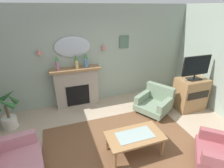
# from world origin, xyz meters

# --- Properties ---
(floor) EXTENTS (6.86, 5.94, 0.10)m
(floor) POSITION_xyz_m (0.00, 0.00, -0.05)
(floor) COLOR tan
(floor) RESTS_ON ground
(wall_back) EXTENTS (6.86, 0.10, 2.78)m
(wall_back) POSITION_xyz_m (0.00, 2.52, 1.39)
(wall_back) COLOR #93A393
(wall_back) RESTS_ON ground
(patterned_rug) EXTENTS (3.20, 2.40, 0.01)m
(patterned_rug) POSITION_xyz_m (0.00, 0.20, 0.01)
(patterned_rug) COLOR brown
(patterned_rug) RESTS_ON ground
(fireplace) EXTENTS (1.36, 0.36, 1.16)m
(fireplace) POSITION_xyz_m (-0.61, 2.30, 0.57)
(fireplace) COLOR gray
(fireplace) RESTS_ON ground
(mantel_vase_centre) EXTENTS (0.10, 0.10, 0.40)m
(mantel_vase_centre) POSITION_xyz_m (-1.06, 2.27, 1.38)
(mantel_vase_centre) COLOR #9E6084
(mantel_vase_centre) RESTS_ON fireplace
(mantel_vase_left) EXTENTS (0.10, 0.10, 0.39)m
(mantel_vase_left) POSITION_xyz_m (-0.56, 2.27, 1.36)
(mantel_vase_left) COLOR tan
(mantel_vase_left) RESTS_ON fireplace
(mantel_vase_right) EXTENTS (0.12, 0.12, 0.41)m
(mantel_vase_right) POSITION_xyz_m (-0.31, 2.27, 1.35)
(mantel_vase_right) COLOR #4C7093
(mantel_vase_right) RESTS_ON fireplace
(wall_mirror) EXTENTS (0.96, 0.06, 0.56)m
(wall_mirror) POSITION_xyz_m (-0.61, 2.44, 1.71)
(wall_mirror) COLOR #B2BCC6
(wall_sconce_left) EXTENTS (0.14, 0.14, 0.14)m
(wall_sconce_left) POSITION_xyz_m (-1.46, 2.39, 1.66)
(wall_sconce_left) COLOR #D17066
(wall_sconce_right) EXTENTS (0.14, 0.14, 0.14)m
(wall_sconce_right) POSITION_xyz_m (0.24, 2.39, 1.66)
(wall_sconce_right) COLOR #D17066
(framed_picture) EXTENTS (0.28, 0.03, 0.36)m
(framed_picture) POSITION_xyz_m (0.89, 2.45, 1.75)
(framed_picture) COLOR #4C6B56
(coffee_table) EXTENTS (1.10, 0.60, 0.45)m
(coffee_table) POSITION_xyz_m (0.15, 0.07, 0.38)
(coffee_table) COLOR olive
(coffee_table) RESTS_ON ground
(armchair_by_coffee_table) EXTENTS (1.11, 1.10, 0.71)m
(armchair_by_coffee_table) POSITION_xyz_m (1.37, 1.27, 0.31)
(armchair_by_coffee_table) COLOR gray
(armchair_by_coffee_table) RESTS_ON ground
(tv_cabinet) EXTENTS (0.80, 0.57, 0.90)m
(tv_cabinet) POSITION_xyz_m (2.38, 1.09, 0.45)
(tv_cabinet) COLOR olive
(tv_cabinet) RESTS_ON ground
(tv_flatscreen) EXTENTS (0.84, 0.24, 0.65)m
(tv_flatscreen) POSITION_xyz_m (2.38, 1.07, 1.25)
(tv_flatscreen) COLOR black
(tv_flatscreen) RESTS_ON tv_cabinet
(potted_plant_corner_palm) EXTENTS (0.60, 0.60, 1.00)m
(potted_plant_corner_palm) POSITION_xyz_m (-2.33, 1.76, 0.48)
(potted_plant_corner_palm) COLOR silver
(potted_plant_corner_palm) RESTS_ON ground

